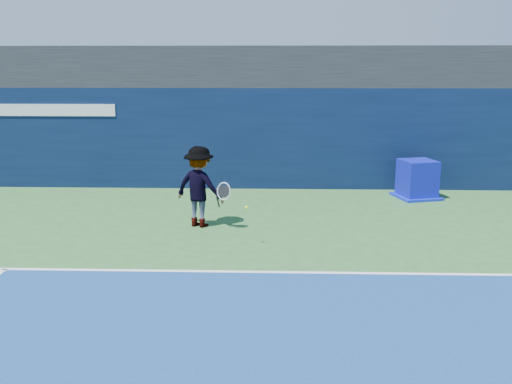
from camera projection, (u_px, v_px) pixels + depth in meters
ground at (276, 355)px, 7.44m from camera, size 80.00×80.00×0.00m
baseline at (275, 272)px, 10.37m from camera, size 24.00×0.10×0.01m
stadium_band at (276, 67)px, 17.85m from camera, size 36.00×3.00×1.20m
back_wall_assembly at (276, 137)px, 17.34m from camera, size 36.00×1.03×3.00m
equipment_cart at (417, 181)px, 15.99m from camera, size 1.37×1.37×1.07m
tennis_player at (199, 187)px, 13.13m from camera, size 1.46×1.13×1.87m
tennis_ball at (247, 207)px, 11.71m from camera, size 0.06×0.06×0.06m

